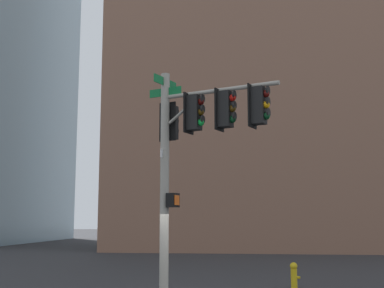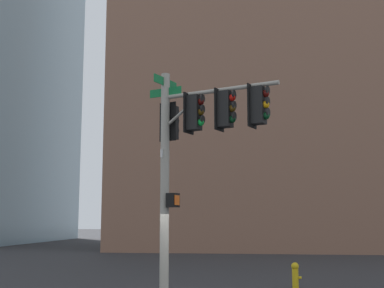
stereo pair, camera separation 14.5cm
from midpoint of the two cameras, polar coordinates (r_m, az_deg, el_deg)
The scene contains 2 objects.
signal_pole_assembly at distance 14.46m, azimuth -0.21°, elevation 0.42°, with size 3.79×1.97×6.62m.
fire_hydrant at distance 18.50m, azimuth 11.09°, elevation -14.06°, with size 0.34×0.26×0.87m.
Camera 1 is at (2.24, -14.48, 2.37)m, focal length 47.76 mm.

